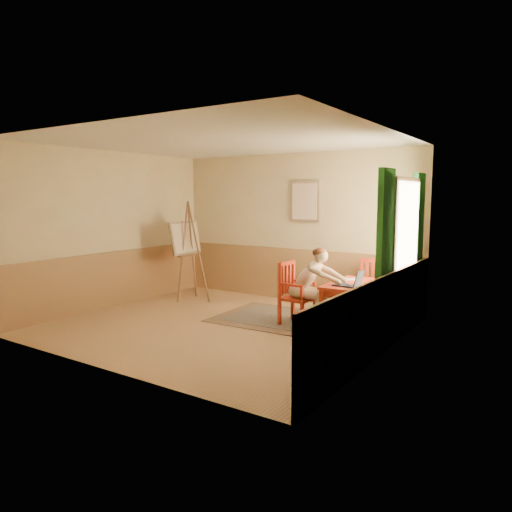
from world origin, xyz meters
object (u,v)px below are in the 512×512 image
Objects in this scene: table at (356,289)px; easel at (187,242)px; figure at (311,283)px; chair_back at (371,288)px; laptop at (350,283)px; chair_left at (295,293)px.

easel is (-3.53, 0.25, 0.50)m from table.
figure reaches higher than table.
table is 0.94m from chair_back.
table is 2.97× the size of laptop.
laptop is at bearing -6.22° from chair_left.
chair_back is at bearing 95.94° from laptop.
chair_left is at bearing 175.37° from figure.
laptop is (0.04, -0.32, 0.14)m from table.
table is at bearing 21.29° from figure.
chair_back is at bearing 11.14° from easel.
easel is at bearing 176.00° from table.
table is 1.28× the size of chair_back.
laptop is (0.13, -1.24, 0.29)m from chair_back.
table is at bearing 96.82° from laptop.
figure reaches higher than chair_left.
table is at bearing -4.00° from easel.
easel is at bearing -168.86° from chair_back.
chair_left reaches higher than chair_back.
table is 1.24× the size of chair_left.
chair_left is at bearing -166.65° from table.
easel is at bearing 170.50° from figure.
chair_left is 0.35m from figure.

